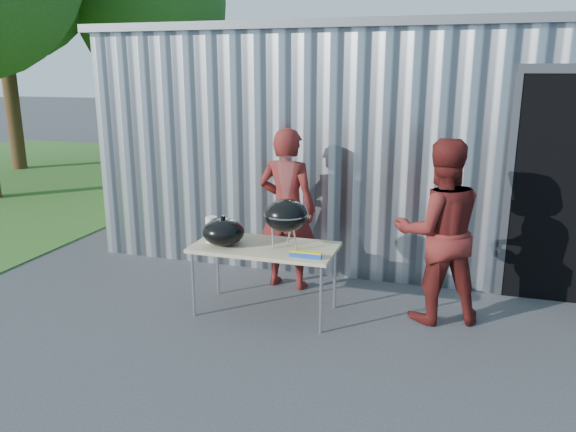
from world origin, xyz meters
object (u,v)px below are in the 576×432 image
(person_cook, at_px, (287,209))
(person_bystander, at_px, (439,232))
(kettle_grill, at_px, (286,208))
(folding_table, at_px, (265,249))

(person_cook, relative_size, person_bystander, 1.01)
(person_cook, bearing_deg, person_bystander, 170.85)
(kettle_grill, height_order, person_bystander, person_bystander)
(folding_table, bearing_deg, person_bystander, 12.06)
(person_bystander, bearing_deg, kettle_grill, -5.88)
(folding_table, height_order, kettle_grill, kettle_grill)
(folding_table, distance_m, person_bystander, 1.80)
(kettle_grill, bearing_deg, folding_table, -174.64)
(folding_table, bearing_deg, kettle_grill, 5.36)
(folding_table, xyz_separation_m, person_cook, (-0.00, 0.80, 0.24))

